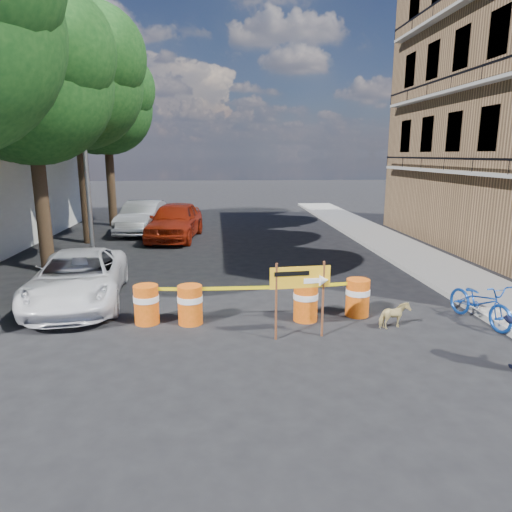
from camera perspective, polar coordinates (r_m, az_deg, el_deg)
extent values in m
plane|color=black|center=(9.18, 2.95, -11.91)|extent=(120.00, 120.00, 0.00)
cube|color=gray|center=(16.50, 21.78, -1.39)|extent=(2.40, 40.00, 0.15)
cylinder|color=#332316|center=(16.33, -25.23, 6.41)|extent=(0.44, 0.44, 4.76)
sphere|color=#113E14|center=(16.41, -26.45, 18.86)|extent=(5.00, 5.00, 5.00)
sphere|color=#113E14|center=(15.80, -24.28, 22.49)|extent=(3.75, 3.75, 3.75)
sphere|color=#113E14|center=(17.19, -27.87, 16.09)|extent=(3.50, 3.50, 3.50)
cylinder|color=#332316|center=(21.07, -20.67, 8.69)|extent=(0.44, 0.44, 5.32)
sphere|color=#113E14|center=(21.23, -21.55, 19.48)|extent=(5.40, 5.40, 5.40)
sphere|color=#113E14|center=(20.63, -19.51, 22.53)|extent=(4.05, 4.05, 4.05)
sphere|color=#113E14|center=(22.01, -22.99, 17.09)|extent=(3.78, 3.78, 3.78)
cylinder|color=#332316|center=(25.92, -17.70, 9.06)|extent=(0.44, 0.44, 4.93)
sphere|color=#113E14|center=(25.99, -18.27, 17.20)|extent=(4.80, 4.80, 4.80)
sphere|color=#113E14|center=(25.45, -16.72, 19.41)|extent=(3.60, 3.60, 3.60)
sphere|color=#113E14|center=(26.69, -19.42, 15.47)|extent=(3.36, 3.36, 3.36)
cylinder|color=gray|center=(18.41, -20.64, 12.43)|extent=(0.16, 0.16, 8.00)
cylinder|color=gray|center=(18.74, -20.03, 24.52)|extent=(1.00, 0.12, 0.12)
cube|color=silver|center=(18.62, -18.38, 24.56)|extent=(0.35, 0.18, 0.12)
cylinder|color=#D0560C|center=(10.78, -13.53, -5.91)|extent=(0.56, 0.56, 0.90)
cylinder|color=white|center=(10.73, -13.57, -5.15)|extent=(0.58, 0.58, 0.14)
cylinder|color=#D0560C|center=(10.57, -8.23, -6.05)|extent=(0.56, 0.56, 0.90)
cylinder|color=white|center=(10.53, -8.26, -5.28)|extent=(0.58, 0.58, 0.14)
cylinder|color=#D0560C|center=(10.73, 6.22, -5.72)|extent=(0.56, 0.56, 0.90)
cylinder|color=white|center=(10.68, 6.23, -4.95)|extent=(0.58, 0.58, 0.14)
cylinder|color=#D0560C|center=(11.24, 12.57, -5.09)|extent=(0.56, 0.56, 0.90)
cylinder|color=white|center=(11.19, 12.61, -4.36)|extent=(0.58, 0.58, 0.14)
cylinder|color=#592D19|center=(9.47, 2.53, -5.77)|extent=(0.05, 0.05, 1.65)
cylinder|color=#592D19|center=(9.73, 8.36, -5.38)|extent=(0.05, 0.05, 1.65)
cube|color=#F2A715|center=(9.44, 5.55, -2.67)|extent=(1.28, 0.15, 0.46)
cube|color=white|center=(9.52, 7.06, -3.10)|extent=(0.37, 0.04, 0.11)
cone|color=white|center=(9.59, 8.48, -3.02)|extent=(0.22, 0.26, 0.24)
cube|color=black|center=(9.36, 4.51, -2.22)|extent=(0.73, 0.08, 0.09)
imported|color=#1443A8|center=(11.56, 26.44, -3.06)|extent=(0.85, 1.11, 1.90)
imported|color=#D1BC78|center=(10.68, 16.88, -7.17)|extent=(0.76, 0.52, 0.59)
imported|color=white|center=(12.71, -21.35, -2.60)|extent=(2.74, 5.00, 1.33)
imported|color=#A1240D|center=(21.13, -10.09, 4.37)|extent=(2.61, 5.19, 1.70)
imported|color=#B7B9BF|center=(23.21, -13.94, 4.75)|extent=(2.18, 4.89, 1.56)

